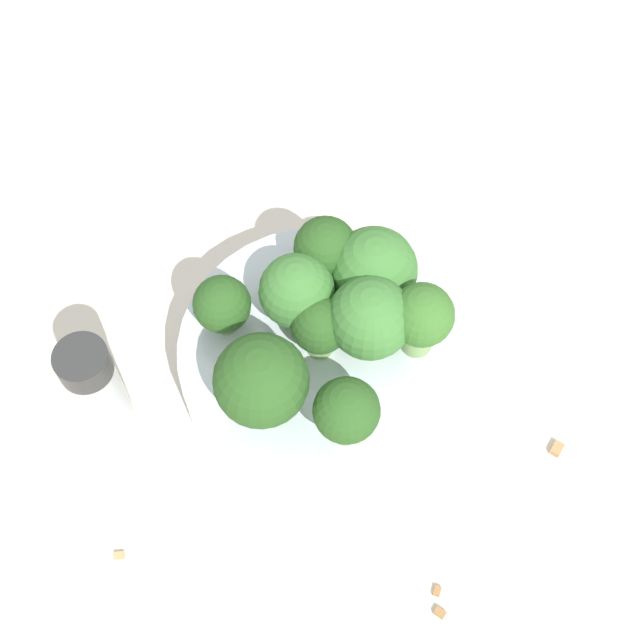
% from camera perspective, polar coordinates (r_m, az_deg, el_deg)
% --- Properties ---
extents(ground_plane, '(3.00, 3.00, 0.00)m').
position_cam_1_polar(ground_plane, '(0.58, 0.00, -3.92)').
color(ground_plane, beige).
extents(bowl, '(0.17, 0.17, 0.05)m').
position_cam_1_polar(bowl, '(0.56, 0.00, -2.85)').
color(bowl, silver).
rests_on(bowl, ground_plane).
extents(broccoli_floret_0, '(0.03, 0.03, 0.04)m').
position_cam_1_polar(broccoli_floret_0, '(0.51, 0.18, -0.82)').
color(broccoli_floret_0, '#84AD66').
rests_on(broccoli_floret_0, bowl).
extents(broccoli_floret_1, '(0.05, 0.05, 0.07)m').
position_cam_1_polar(broccoli_floret_1, '(0.48, -3.78, -3.94)').
color(broccoli_floret_1, '#8EB770').
rests_on(broccoli_floret_1, bowl).
extents(broccoli_floret_2, '(0.03, 0.03, 0.04)m').
position_cam_1_polar(broccoli_floret_2, '(0.52, -6.28, 0.95)').
color(broccoli_floret_2, '#7A9E5B').
rests_on(broccoli_floret_2, bowl).
extents(broccoli_floret_3, '(0.05, 0.05, 0.06)m').
position_cam_1_polar(broccoli_floret_3, '(0.50, 3.22, 0.08)').
color(broccoli_floret_3, '#7A9E5B').
rests_on(broccoli_floret_3, bowl).
extents(broccoli_floret_4, '(0.04, 0.04, 0.05)m').
position_cam_1_polar(broccoli_floret_4, '(0.48, 1.70, -5.91)').
color(broccoli_floret_4, '#7A9E5B').
rests_on(broccoli_floret_4, bowl).
extents(broccoli_floret_5, '(0.04, 0.04, 0.05)m').
position_cam_1_polar(broccoli_floret_5, '(0.52, -1.45, 1.83)').
color(broccoli_floret_5, '#84AD66').
rests_on(broccoli_floret_5, bowl).
extents(broccoli_floret_6, '(0.04, 0.04, 0.06)m').
position_cam_1_polar(broccoli_floret_6, '(0.51, 6.50, 0.13)').
color(broccoli_floret_6, '#7A9E5B').
rests_on(broccoli_floret_6, bowl).
extents(broccoli_floret_7, '(0.05, 0.05, 0.05)m').
position_cam_1_polar(broccoli_floret_7, '(0.53, 3.46, 3.19)').
color(broccoli_floret_7, '#7A9E5B').
rests_on(broccoli_floret_7, bowl).
extents(broccoli_floret_8, '(0.04, 0.04, 0.05)m').
position_cam_1_polar(broccoli_floret_8, '(0.53, 0.35, 4.57)').
color(broccoli_floret_8, '#7A9E5B').
rests_on(broccoli_floret_8, bowl).
extents(pepper_shaker, '(0.03, 0.03, 0.08)m').
position_cam_1_polar(pepper_shaker, '(0.55, -14.17, -4.09)').
color(pepper_shaker, '#B2B7BC').
rests_on(pepper_shaker, ground_plane).
extents(almond_crumb_0, '(0.01, 0.01, 0.01)m').
position_cam_1_polar(almond_crumb_0, '(0.58, 14.97, -7.89)').
color(almond_crumb_0, '#AD7F4C').
rests_on(almond_crumb_0, ground_plane).
extents(almond_crumb_1, '(0.01, 0.01, 0.01)m').
position_cam_1_polar(almond_crumb_1, '(0.55, -12.76, -14.46)').
color(almond_crumb_1, tan).
rests_on(almond_crumb_1, ground_plane).
extents(almond_crumb_2, '(0.01, 0.01, 0.01)m').
position_cam_1_polar(almond_crumb_2, '(0.54, 7.70, -18.04)').
color(almond_crumb_2, olive).
rests_on(almond_crumb_2, ground_plane).
extents(almond_crumb_3, '(0.01, 0.01, 0.01)m').
position_cam_1_polar(almond_crumb_3, '(0.54, 7.51, -16.78)').
color(almond_crumb_3, olive).
rests_on(almond_crumb_3, ground_plane).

